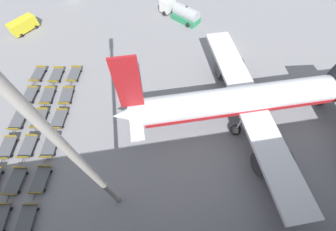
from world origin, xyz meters
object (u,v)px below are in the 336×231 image
baggage_dolly_row_mid_b_col_e (40,180)px  baggage_dolly_row_near_col_c (18,120)px  baggage_dolly_row_mid_a_col_a (56,75)px  baggage_dolly_row_mid_b_col_a (74,74)px  baggage_dolly_row_near_col_d (7,148)px  baggage_dolly_row_mid_a_col_d (28,147)px  baggage_dolly_row_mid_a_col_c (40,119)px  baggage_dolly_row_mid_b_col_b (66,96)px  airplane (255,99)px  baggage_dolly_row_near_col_b (30,95)px  fuel_tanker_primary (182,13)px  baggage_dolly_row_mid_a_col_e (16,181)px  baggage_dolly_row_mid_b_col_c (59,119)px  baggage_dolly_row_mid_a_col_b (48,96)px  service_van (23,25)px  baggage_dolly_row_mid_b_col_f (26,220)px  baggage_dolly_row_near_col_a (38,74)px  baggage_dolly_row_mid_b_col_d (50,146)px  apron_light_mast (54,136)px

baggage_dolly_row_mid_b_col_e → baggage_dolly_row_near_col_c: bearing=-153.8°
baggage_dolly_row_mid_a_col_a → baggage_dolly_row_mid_b_col_a: 2.80m
baggage_dolly_row_near_col_d → baggage_dolly_row_mid_a_col_d: 2.60m
baggage_dolly_row_mid_a_col_a → baggage_dolly_row_mid_a_col_c: size_ratio=1.00×
baggage_dolly_row_mid_b_col_b → airplane: bearing=74.7°
baggage_dolly_row_near_col_c → baggage_dolly_row_mid_b_col_a: size_ratio=1.00×
baggage_dolly_row_mid_a_col_a → baggage_dolly_row_mid_b_col_b: 5.00m
baggage_dolly_row_near_col_b → baggage_dolly_row_mid_b_col_e: 13.73m
fuel_tanker_primary → baggage_dolly_row_mid_a_col_e: fuel_tanker_primary is taller
baggage_dolly_row_mid_a_col_e → baggage_dolly_row_mid_b_col_c: 8.84m
baggage_dolly_row_mid_a_col_a → baggage_dolly_row_mid_a_col_b: (4.13, -0.75, 0.00)m
baggage_dolly_row_mid_a_col_b → baggage_dolly_row_mid_a_col_d: bearing=-8.6°
baggage_dolly_row_near_col_d → baggage_dolly_row_mid_a_col_c: 5.09m
baggage_dolly_row_near_col_b → baggage_dolly_row_mid_b_col_b: same height
fuel_tanker_primary → baggage_dolly_row_mid_b_col_c: bearing=-45.3°
baggage_dolly_row_mid_b_col_a → airplane: bearing=65.5°
airplane → baggage_dolly_row_mid_b_col_e: size_ratio=9.49×
baggage_dolly_row_near_col_c → baggage_dolly_row_mid_a_col_d: 4.83m
baggage_dolly_row_near_col_b → baggage_dolly_row_mid_a_col_e: same height
service_van → baggage_dolly_row_mid_b_col_f: (34.57, 6.99, -0.72)m
baggage_dolly_row_mid_b_col_c → baggage_dolly_row_mid_b_col_f: (12.35, -1.89, 0.00)m
baggage_dolly_row_near_col_d → baggage_dolly_row_mid_b_col_b: same height
baggage_dolly_row_near_col_b → baggage_dolly_row_mid_b_col_b: 5.51m
baggage_dolly_row_mid_a_col_c → baggage_dolly_row_mid_a_col_d: 4.19m
service_van → baggage_dolly_row_mid_b_col_c: (22.22, 8.88, -0.72)m
baggage_dolly_row_near_col_a → baggage_dolly_row_mid_b_col_b: (5.24, 4.91, 0.00)m
baggage_dolly_row_mid_a_col_a → baggage_dolly_row_mid_a_col_b: size_ratio=1.00×
fuel_tanker_primary → baggage_dolly_row_mid_b_col_f: bearing=-34.8°
baggage_dolly_row_mid_b_col_d → apron_light_mast: size_ratio=0.14×
baggage_dolly_row_mid_a_col_b → baggage_dolly_row_near_col_d: bearing=-26.0°
baggage_dolly_row_mid_b_col_a → baggage_dolly_row_mid_b_col_e: (16.52, -2.48, 0.00)m
baggage_dolly_row_mid_a_col_b → baggage_dolly_row_mid_a_col_e: size_ratio=1.00×
service_van → baggage_dolly_row_mid_a_col_d: bearing=12.0°
service_van → baggage_dolly_row_near_col_c: (21.48, 3.37, -0.72)m
baggage_dolly_row_near_col_a → baggage_dolly_row_mid_b_col_e: bearing=10.4°
baggage_dolly_row_mid_a_col_d → baggage_dolly_row_mid_a_col_e: bearing=-7.1°
baggage_dolly_row_near_col_a → baggage_dolly_row_mid_a_col_d: size_ratio=1.00×
baggage_dolly_row_near_col_a → baggage_dolly_row_near_col_c: same height
baggage_dolly_row_mid_a_col_e → apron_light_mast: (3.86, 11.63, 15.17)m
baggage_dolly_row_near_col_a → baggage_dolly_row_mid_b_col_f: size_ratio=1.00×
baggage_dolly_row_mid_b_col_a → baggage_dolly_row_mid_b_col_b: (4.30, -0.78, 0.00)m
fuel_tanker_primary → baggage_dolly_row_mid_b_col_b: bearing=-50.5°
fuel_tanker_primary → service_van: bearing=-91.9°
fuel_tanker_primary → baggage_dolly_row_mid_b_col_a: size_ratio=2.12×
baggage_dolly_row_near_col_b → service_van: bearing=-166.7°
baggage_dolly_row_near_col_c → fuel_tanker_primary: bearing=127.2°
baggage_dolly_row_mid_a_col_d → baggage_dolly_row_mid_b_col_a: same height
airplane → baggage_dolly_row_mid_b_col_f: airplane is taller
baggage_dolly_row_near_col_c → baggage_dolly_row_mid_a_col_e: same height
apron_light_mast → baggage_dolly_row_near_col_d: bearing=-121.7°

